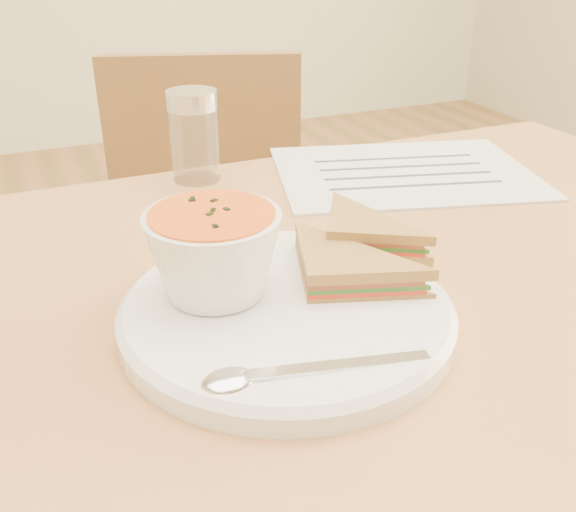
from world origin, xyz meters
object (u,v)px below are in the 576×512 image
chair_far (209,301)px  condiment_shaker (194,136)px  soup_bowl (214,258)px  plate (287,314)px

chair_far → condiment_shaker: 0.46m
soup_bowl → condiment_shaker: 0.33m
plate → condiment_shaker: size_ratio=2.41×
plate → soup_bowl: bearing=145.5°
chair_far → condiment_shaker: condiment_shaker is taller
chair_far → plate: (-0.10, -0.59, 0.34)m
chair_far → condiment_shaker: (-0.07, -0.23, 0.39)m
chair_far → condiment_shaker: bearing=92.0°
chair_far → soup_bowl: size_ratio=7.60×
chair_far → plate: size_ratio=3.05×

